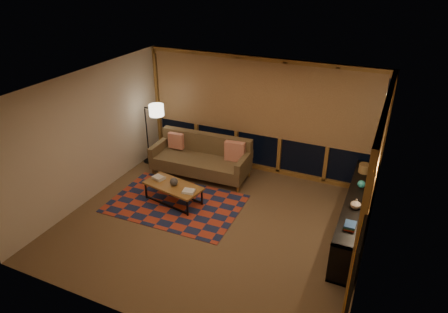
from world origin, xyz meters
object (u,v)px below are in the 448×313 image
at_px(floor_lamp, 147,132).
at_px(bookshelf, 355,215).
at_px(sofa, 200,158).
at_px(coffee_table, 174,193).

height_order(floor_lamp, bookshelf, floor_lamp).
relative_size(sofa, floor_lamp, 1.42).
height_order(sofa, bookshelf, sofa).
bearing_deg(bookshelf, coffee_table, -171.99).
relative_size(sofa, bookshelf, 0.74).
xyz_separation_m(sofa, floor_lamp, (-1.50, 0.10, 0.33)).
xyz_separation_m(coffee_table, bookshelf, (3.56, 0.50, 0.17)).
bearing_deg(coffee_table, bookshelf, 18.28).
distance_m(coffee_table, floor_lamp, 2.11).
relative_size(coffee_table, bookshelf, 0.41).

